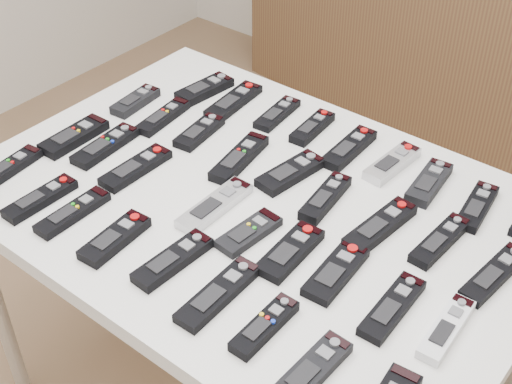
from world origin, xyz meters
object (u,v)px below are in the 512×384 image
Objects in this scene: remote_17 at (494,274)px; remote_19 at (105,146)px; remote_24 at (336,272)px; remote_29 at (73,212)px; remote_9 at (135,101)px; remote_11 at (199,132)px; remote_1 at (234,101)px; remote_20 at (136,168)px; table at (256,219)px; remote_7 at (477,207)px; remote_5 at (392,163)px; remote_26 at (446,329)px; remote_28 at (40,199)px; remote_27 at (9,168)px; sideboard at (426,35)px; remote_25 at (392,307)px; remote_6 at (429,183)px; remote_13 at (291,173)px; remote_14 at (325,198)px; remote_33 at (265,326)px; remote_2 at (277,114)px; remote_30 at (115,238)px; remote_12 at (239,158)px; remote_31 at (173,260)px; remote_15 at (380,226)px; remote_3 at (312,128)px; remote_23 at (290,252)px; remote_0 at (205,89)px; remote_10 at (163,117)px; remote_22 at (249,233)px; remote_16 at (440,241)px; remote_21 at (215,206)px; remote_18 at (74,136)px; remote_32 at (218,293)px; remote_4 at (349,148)px.

remote_17 is 1.04× the size of remote_19.
remote_29 is (-0.54, -0.20, 0.00)m from remote_24.
remote_9 is 0.96× the size of remote_11.
remote_1 and remote_20 have the same top height.
remote_7 reaches higher than table.
remote_26 is (0.33, -0.38, -0.00)m from remote_5.
remote_19 and remote_28 have the same top height.
remote_24 is 0.99× the size of remote_27.
remote_25 is (0.80, -1.75, 0.36)m from sideboard.
remote_11 is (-0.55, -0.17, -0.00)m from remote_6.
remote_28 is (-0.37, -0.42, 0.00)m from remote_13.
remote_33 is at bearing -78.76° from remote_14.
remote_2 is 0.98× the size of remote_30.
remote_14 is at bearing -153.54° from remote_7.
remote_12 is 1.13× the size of remote_13.
remote_28 reaches higher than remote_29.
remote_31 is (0.14, 0.03, -0.00)m from remote_30.
remote_20 and remote_27 have the same top height.
remote_15 reaches higher than remote_24.
remote_30 is (0.26, -1.94, 0.36)m from sideboard.
remote_14 is 0.96× the size of remote_29.
remote_3 is 0.90× the size of remote_23.
remote_0 is 0.96× the size of remote_10.
remote_24 is at bearing 172.72° from remote_25.
remote_20 is (-0.16, -0.18, -0.00)m from remote_12.
remote_13 is 0.12m from remote_14.
remote_16 is at bearing 40.10° from remote_22.
remote_17 is (0.91, -1.55, 0.36)m from sideboard.
remote_12 is at bearing -52.06° from remote_1.
remote_16 reaches higher than remote_22.
remote_14 reaches higher than remote_19.
sideboard is 1.99m from remote_30.
remote_21 is 1.11× the size of remote_25.
remote_23 is (-0.35, -0.20, 0.00)m from remote_17.
remote_10 is at bearing 60.85° from remote_18.
remote_15 is 1.09× the size of remote_31.
remote_1 is 0.59m from remote_27.
remote_0 is at bearing 71.97° from remote_27.
remote_29 is 1.08× the size of remote_30.
remote_6 is 0.88× the size of remote_20.
remote_14 is 0.87× the size of remote_15.
remote_10 is 0.92× the size of remote_20.
remote_23 is 0.24m from remote_25.
remote_33 is (0.12, -0.01, 0.00)m from remote_32.
remote_17 is (0.68, -0.20, 0.00)m from remote_2.
remote_5 and remote_18 have the same top height.
sideboard is 9.45× the size of remote_4.
remote_16 is 1.18× the size of remote_22.
remote_1 is 1.13× the size of remote_10.
table is 8.36× the size of remote_22.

